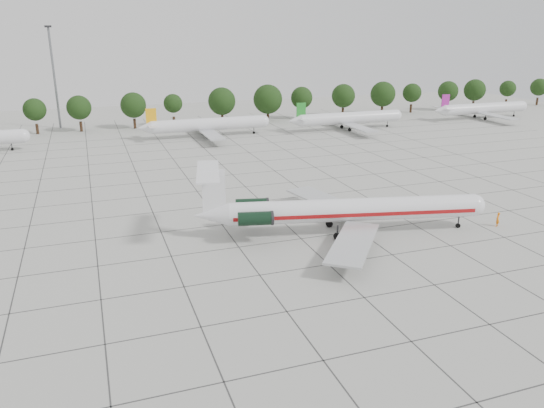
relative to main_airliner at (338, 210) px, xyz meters
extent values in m
plane|color=#ACACA5|center=(-5.07, -0.27, -3.08)|extent=(260.00, 260.00, 0.00)
cube|color=#383838|center=(-5.07, 14.73, -3.08)|extent=(170.00, 170.00, 0.02)
cylinder|color=silver|center=(2.02, -0.46, -0.03)|extent=(31.30, 9.76, 2.88)
sphere|color=silver|center=(17.35, -3.93, -0.03)|extent=(2.88, 2.88, 2.88)
cone|color=silver|center=(-15.44, 3.50, -0.03)|extent=(4.90, 3.78, 2.88)
cube|color=maroon|center=(2.34, 0.96, -0.25)|extent=(29.82, 6.81, 0.48)
cube|color=maroon|center=(1.70, -1.88, -0.25)|extent=(29.82, 6.81, 0.48)
cube|color=#B7BABC|center=(1.63, 7.69, -1.21)|extent=(6.70, 13.65, 0.26)
cube|color=#B7BABC|center=(-1.85, -7.64, -1.21)|extent=(11.20, 12.82, 0.26)
cube|color=black|center=(-9.90, 4.26, 0.23)|extent=(2.12, 1.53, 0.22)
cylinder|color=black|center=(-9.76, 4.85, 0.23)|extent=(4.46, 2.54, 1.66)
cube|color=black|center=(-10.77, 0.42, 0.23)|extent=(2.12, 1.53, 0.22)
cylinder|color=black|center=(-10.90, -0.17, 0.23)|extent=(4.46, 2.54, 1.66)
cube|color=silver|center=(-15.02, 3.40, 3.03)|extent=(2.78, 0.86, 5.24)
cube|color=silver|center=(-15.61, 3.54, 5.47)|extent=(4.87, 10.80, 0.19)
cylinder|color=black|center=(15.65, -3.55, -2.25)|extent=(0.21, 0.21, 1.66)
cylinder|color=black|center=(15.65, -3.55, -2.78)|extent=(0.65, 0.37, 0.61)
cylinder|color=black|center=(-0.03, 2.34, -1.95)|extent=(0.25, 0.25, 1.57)
cylinder|color=black|center=(-0.03, 2.34, -2.65)|extent=(0.97, 0.70, 0.87)
cylinder|color=black|center=(-1.04, -2.09, -1.95)|extent=(0.25, 0.25, 1.57)
cylinder|color=black|center=(-1.04, -2.09, -2.65)|extent=(0.97, 0.70, 0.87)
imported|color=orange|center=(20.86, -4.74, -2.14)|extent=(0.83, 0.77, 1.90)
cylinder|color=silver|center=(-1.02, 67.34, -0.08)|extent=(27.20, 3.00, 3.00)
cube|color=#B7BABC|center=(-2.02, 67.34, -1.28)|extent=(3.50, 27.20, 0.25)
cube|color=#F5A60E|center=(-14.46, 67.34, 2.52)|extent=(2.40, 0.25, 3.60)
cylinder|color=black|center=(-2.02, 69.54, -2.68)|extent=(0.80, 0.45, 0.80)
cylinder|color=black|center=(-2.02, 65.14, -2.68)|extent=(0.80, 0.45, 0.80)
cylinder|color=silver|center=(35.07, 64.81, -0.08)|extent=(27.20, 3.00, 3.00)
cube|color=#B7BABC|center=(34.07, 64.81, -1.28)|extent=(3.50, 27.20, 0.25)
cube|color=#1D8323|center=(21.63, 64.81, 2.52)|extent=(2.40, 0.25, 3.60)
cylinder|color=black|center=(34.07, 67.01, -2.68)|extent=(0.80, 0.45, 0.80)
cylinder|color=black|center=(34.07, 62.61, -2.68)|extent=(0.80, 0.45, 0.80)
cylinder|color=silver|center=(79.51, 67.60, -0.08)|extent=(27.20, 3.00, 3.00)
cube|color=#B7BABC|center=(78.51, 67.60, -1.28)|extent=(3.50, 27.20, 0.25)
cube|color=#9D1C89|center=(66.07, 67.60, 2.52)|extent=(2.40, 0.25, 3.60)
cylinder|color=black|center=(78.51, 69.80, -2.68)|extent=(0.80, 0.45, 0.80)
cylinder|color=black|center=(78.51, 65.40, -2.68)|extent=(0.80, 0.45, 0.80)
cylinder|color=#332114|center=(-40.14, 84.73, -1.83)|extent=(0.70, 0.70, 2.50)
sphere|color=black|center=(-40.14, 84.73, 2.92)|extent=(5.43, 5.43, 5.43)
cylinder|color=#332114|center=(-29.95, 84.73, -1.83)|extent=(0.70, 0.70, 2.50)
sphere|color=black|center=(-29.95, 84.73, 2.92)|extent=(5.99, 5.99, 5.99)
cylinder|color=#332114|center=(-16.76, 84.73, -1.83)|extent=(0.70, 0.70, 2.50)
sphere|color=black|center=(-16.76, 84.73, 2.92)|extent=(6.50, 6.50, 6.50)
cylinder|color=#332114|center=(-6.57, 84.73, -1.83)|extent=(0.70, 0.70, 2.50)
sphere|color=black|center=(-6.57, 84.73, 2.92)|extent=(4.93, 4.93, 4.93)
cylinder|color=#332114|center=(6.62, 84.73, -1.83)|extent=(0.70, 0.70, 2.50)
sphere|color=black|center=(6.62, 84.73, 2.92)|extent=(7.40, 7.40, 7.40)
cylinder|color=#332114|center=(19.81, 84.73, -1.83)|extent=(0.70, 0.70, 2.50)
sphere|color=black|center=(19.81, 84.73, 2.92)|extent=(8.08, 8.08, 8.08)
cylinder|color=#332114|center=(30.00, 84.73, -1.83)|extent=(0.70, 0.70, 2.50)
sphere|color=black|center=(30.00, 84.73, 2.92)|extent=(6.17, 6.17, 6.17)
cylinder|color=#332114|center=(43.19, 84.73, -1.83)|extent=(0.70, 0.70, 2.50)
sphere|color=black|center=(43.19, 84.73, 2.92)|extent=(6.82, 6.82, 6.82)
cylinder|color=#332114|center=(56.38, 84.73, -1.83)|extent=(0.70, 0.70, 2.50)
sphere|color=black|center=(56.38, 84.73, 2.92)|extent=(7.44, 7.44, 7.44)
cylinder|color=#332114|center=(66.57, 84.73, -1.83)|extent=(0.70, 0.70, 2.50)
sphere|color=black|center=(66.57, 84.73, 2.92)|extent=(5.66, 5.66, 5.66)
cylinder|color=#332114|center=(79.76, 84.73, -1.83)|extent=(0.70, 0.70, 2.50)
sphere|color=black|center=(79.76, 84.73, 2.92)|extent=(6.25, 6.25, 6.25)
cylinder|color=#332114|center=(89.95, 84.73, -1.83)|extent=(0.70, 0.70, 2.50)
sphere|color=black|center=(89.95, 84.73, 2.92)|extent=(6.79, 6.79, 6.79)
cylinder|color=#332114|center=(103.14, 84.73, -1.83)|extent=(0.70, 0.70, 2.50)
sphere|color=black|center=(103.14, 84.73, 2.92)|extent=(5.16, 5.16, 5.16)
cylinder|color=#332114|center=(116.33, 84.73, -1.83)|extent=(0.70, 0.70, 2.50)
sphere|color=black|center=(116.33, 84.73, 2.92)|extent=(5.68, 5.68, 5.68)
cylinder|color=slate|center=(-35.07, 91.73, 9.42)|extent=(0.56, 0.56, 25.00)
cube|color=black|center=(-35.07, 91.73, 22.12)|extent=(1.60, 1.60, 0.50)
camera|label=1|loc=(-28.62, -56.35, 21.56)|focal=35.00mm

